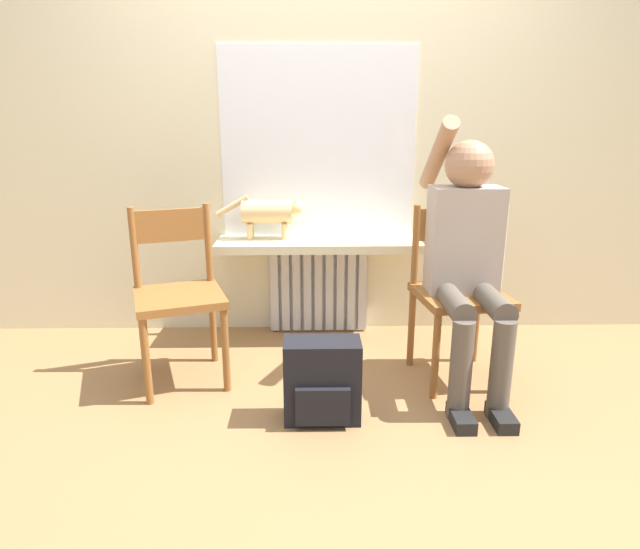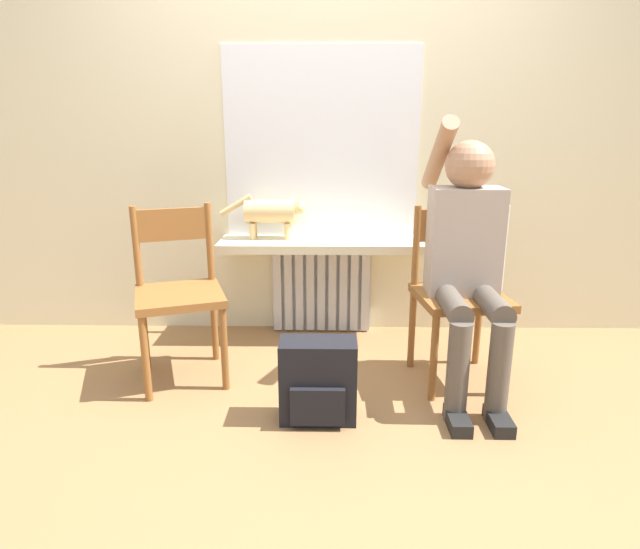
{
  "view_description": "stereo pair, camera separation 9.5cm",
  "coord_description": "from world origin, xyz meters",
  "px_view_note": "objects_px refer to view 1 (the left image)",
  "views": [
    {
      "loc": [
        -0.05,
        -2.07,
        1.29
      ],
      "look_at": [
        0.0,
        0.61,
        0.52
      ],
      "focal_mm": 30.0,
      "sensor_mm": 36.0,
      "label": 1
    },
    {
      "loc": [
        0.04,
        -2.07,
        1.29
      ],
      "look_at": [
        0.0,
        0.61,
        0.52
      ],
      "focal_mm": 30.0,
      "sensor_mm": 36.0,
      "label": 2
    }
  ],
  "objects_px": {
    "chair_right": "(458,290)",
    "backpack": "(322,382)",
    "cat": "(268,213)",
    "chair_left": "(178,292)",
    "person": "(468,251)"
  },
  "relations": [
    {
      "from": "person",
      "to": "backpack",
      "type": "relative_size",
      "value": 3.53
    },
    {
      "from": "chair_left",
      "to": "person",
      "type": "bearing_deg",
      "value": -23.34
    },
    {
      "from": "chair_right",
      "to": "backpack",
      "type": "height_order",
      "value": "chair_right"
    },
    {
      "from": "cat",
      "to": "chair_right",
      "type": "bearing_deg",
      "value": -30.16
    },
    {
      "from": "chair_left",
      "to": "backpack",
      "type": "xyz_separation_m",
      "value": [
        0.71,
        -0.43,
        -0.29
      ]
    },
    {
      "from": "person",
      "to": "cat",
      "type": "distance_m",
      "value": 1.21
    },
    {
      "from": "cat",
      "to": "backpack",
      "type": "xyz_separation_m",
      "value": [
        0.29,
        -1.01,
        -0.59
      ]
    },
    {
      "from": "chair_right",
      "to": "backpack",
      "type": "distance_m",
      "value": 0.87
    },
    {
      "from": "chair_left",
      "to": "backpack",
      "type": "height_order",
      "value": "chair_left"
    },
    {
      "from": "chair_right",
      "to": "cat",
      "type": "relative_size",
      "value": 1.72
    },
    {
      "from": "person",
      "to": "cat",
      "type": "height_order",
      "value": "person"
    },
    {
      "from": "chair_left",
      "to": "backpack",
      "type": "relative_size",
      "value": 2.36
    },
    {
      "from": "backpack",
      "to": "person",
      "type": "bearing_deg",
      "value": 24.7
    },
    {
      "from": "chair_right",
      "to": "cat",
      "type": "height_order",
      "value": "chair_right"
    },
    {
      "from": "chair_right",
      "to": "person",
      "type": "height_order",
      "value": "person"
    }
  ]
}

